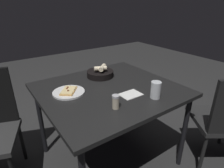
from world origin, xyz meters
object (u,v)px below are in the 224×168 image
object	(u,v)px
dining_table	(109,95)
bread_basket	(100,73)
beer_glass	(156,91)
pizza_plate	(69,92)
pepper_shaker	(116,103)

from	to	relation	value
dining_table	bread_basket	distance (m)	0.29
bread_basket	beer_glass	xyz separation A→B (m)	(0.10, -0.59, 0.02)
pizza_plate	beer_glass	bearing A→B (deg)	-41.59
pizza_plate	pepper_shaker	distance (m)	0.42
bread_basket	pepper_shaker	xyz separation A→B (m)	(-0.22, -0.54, 0.01)
pepper_shaker	dining_table	bearing A→B (deg)	63.45
dining_table	pepper_shaker	distance (m)	0.33
pizza_plate	beer_glass	world-z (taller)	beer_glass
beer_glass	pepper_shaker	distance (m)	0.33
dining_table	beer_glass	world-z (taller)	beer_glass
beer_glass	pepper_shaker	size ratio (longest dim) A/B	1.32
dining_table	beer_glass	xyz separation A→B (m)	(0.18, -0.33, 0.12)
beer_glass	pizza_plate	bearing A→B (deg)	138.41
pizza_plate	pepper_shaker	world-z (taller)	pepper_shaker
bread_basket	beer_glass	world-z (taller)	beer_glass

